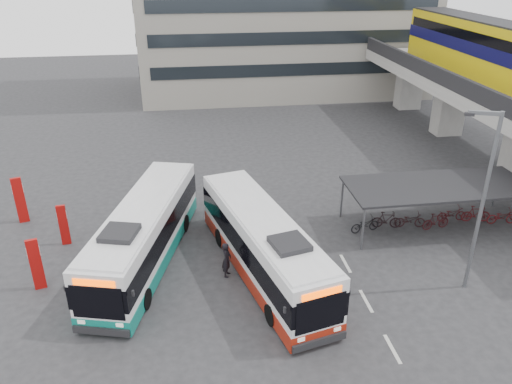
{
  "coord_description": "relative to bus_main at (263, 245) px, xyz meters",
  "views": [
    {
      "loc": [
        -4.92,
        -19.96,
        13.92
      ],
      "look_at": [
        -1.32,
        4.68,
        2.0
      ],
      "focal_mm": 35.0,
      "sensor_mm": 36.0,
      "label": 1
    }
  ],
  "objects": [
    {
      "name": "bus_main",
      "position": [
        0.0,
        0.0,
        0.0
      ],
      "size": [
        5.03,
        11.48,
        3.32
      ],
      "rotation": [
        0.0,
        0.0,
        0.24
      ],
      "color": "white",
      "rests_on": "ground"
    },
    {
      "name": "sign_totem_north",
      "position": [
        -12.77,
        6.98,
        -0.13
      ],
      "size": [
        0.58,
        0.32,
        2.75
      ],
      "rotation": [
        0.0,
        0.0,
        0.28
      ],
      "color": "#9D0B09",
      "rests_on": "ground"
    },
    {
      "name": "sign_totem_south",
      "position": [
        -10.31,
        0.24,
        -0.21
      ],
      "size": [
        0.55,
        0.29,
        2.57
      ],
      "rotation": [
        0.0,
        0.0,
        0.26
      ],
      "color": "#9D0B09",
      "rests_on": "ground"
    },
    {
      "name": "road_markings",
      "position": [
        4.19,
        -2.86,
        -1.53
      ],
      "size": [
        0.15,
        7.6,
        0.01
      ],
      "color": "beige",
      "rests_on": "ground"
    },
    {
      "name": "bike_shelter",
      "position": [
        10.19,
        3.14,
        -0.18
      ],
      "size": [
        10.0,
        4.0,
        2.54
      ],
      "color": "#595B60",
      "rests_on": "ground"
    },
    {
      "name": "viaduct",
      "position": [
        18.69,
        13.31,
        4.69
      ],
      "size": [
        8.0,
        32.0,
        9.68
      ],
      "color": "gray",
      "rests_on": "ground"
    },
    {
      "name": "sign_totem_mid",
      "position": [
        -9.89,
        4.1,
        -0.36
      ],
      "size": [
        0.5,
        0.2,
        2.28
      ],
      "rotation": [
        0.0,
        0.0,
        0.11
      ],
      "color": "#9D0B09",
      "rests_on": "ground"
    },
    {
      "name": "pedestrian",
      "position": [
        -1.73,
        0.0,
        -0.66
      ],
      "size": [
        0.6,
        0.74,
        1.77
      ],
      "primitive_type": "imported",
      "rotation": [
        0.0,
        0.0,
        1.27
      ],
      "color": "black",
      "rests_on": "ground"
    },
    {
      "name": "bus_teal",
      "position": [
        -5.58,
        1.84,
        0.01
      ],
      "size": [
        5.34,
        11.55,
        3.34
      ],
      "rotation": [
        0.0,
        0.0,
        -0.27
      ],
      "color": "white",
      "rests_on": "ground"
    },
    {
      "name": "ground",
      "position": [
        1.69,
        0.14,
        -1.54
      ],
      "size": [
        120.0,
        120.0,
        0.0
      ],
      "primitive_type": "plane",
      "color": "#28282B",
      "rests_on": "ground"
    },
    {
      "name": "lamp_post",
      "position": [
        8.96,
        -2.44,
        3.22
      ],
      "size": [
        1.42,
        0.65,
        8.35
      ],
      "rotation": [
        0.0,
        0.0,
        -0.35
      ],
      "color": "#595B60",
      "rests_on": "ground"
    }
  ]
}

